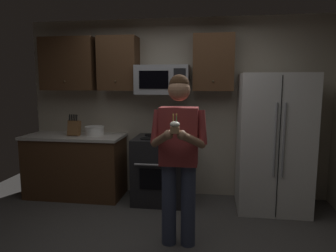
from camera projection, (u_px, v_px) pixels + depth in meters
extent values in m
cube|color=#B7AD99|center=(176.00, 108.00, 4.56)|extent=(4.40, 0.10, 2.60)
cube|color=black|center=(162.00, 169.00, 4.32)|extent=(0.76, 0.66, 0.92)
cube|color=black|center=(157.00, 179.00, 4.00)|extent=(0.48, 0.01, 0.28)
cylinder|color=#99999E|center=(157.00, 165.00, 3.95)|extent=(0.60, 0.03, 0.03)
cylinder|color=black|center=(147.00, 139.00, 4.14)|extent=(0.18, 0.18, 0.01)
cylinder|color=black|center=(173.00, 139.00, 4.09)|extent=(0.18, 0.18, 0.01)
cylinder|color=black|center=(151.00, 135.00, 4.42)|extent=(0.18, 0.18, 0.01)
cylinder|color=black|center=(175.00, 136.00, 4.37)|extent=(0.18, 0.18, 0.01)
cube|color=#9EA0A5|center=(163.00, 80.00, 4.26)|extent=(0.74, 0.40, 0.40)
cube|color=black|center=(154.00, 80.00, 4.07)|extent=(0.40, 0.01, 0.24)
cube|color=black|center=(180.00, 80.00, 4.03)|extent=(0.16, 0.01, 0.30)
cube|color=white|center=(273.00, 142.00, 4.01)|extent=(0.90, 0.72, 1.80)
cylinder|color=gray|center=(275.00, 140.00, 3.63)|extent=(0.02, 0.02, 0.90)
cylinder|color=gray|center=(284.00, 140.00, 3.62)|extent=(0.02, 0.02, 0.90)
cube|color=black|center=(279.00, 148.00, 3.65)|extent=(0.01, 0.01, 1.74)
cube|color=#4C301C|center=(70.00, 64.00, 4.48)|extent=(0.80, 0.34, 0.76)
sphere|color=brown|center=(65.00, 81.00, 4.34)|extent=(0.03, 0.03, 0.03)
cube|color=#4C301C|center=(119.00, 64.00, 4.37)|extent=(0.55, 0.34, 0.76)
sphere|color=brown|center=(115.00, 81.00, 4.23)|extent=(0.03, 0.03, 0.03)
cube|color=#4C301C|center=(213.00, 63.00, 4.18)|extent=(0.55, 0.34, 0.76)
sphere|color=brown|center=(213.00, 81.00, 4.04)|extent=(0.03, 0.03, 0.03)
cube|color=#4C301C|center=(76.00, 167.00, 4.53)|extent=(1.40, 0.62, 0.88)
cube|color=beige|center=(75.00, 136.00, 4.46)|extent=(1.44, 0.66, 0.04)
cube|color=brown|center=(74.00, 128.00, 4.39)|extent=(0.16, 0.15, 0.24)
cylinder|color=black|center=(69.00, 118.00, 4.36)|extent=(0.02, 0.04, 0.09)
cylinder|color=black|center=(71.00, 118.00, 4.36)|extent=(0.02, 0.04, 0.09)
cylinder|color=black|center=(73.00, 118.00, 4.35)|extent=(0.02, 0.04, 0.09)
cylinder|color=black|center=(75.00, 118.00, 4.35)|extent=(0.02, 0.04, 0.09)
cylinder|color=black|center=(77.00, 118.00, 4.34)|extent=(0.02, 0.04, 0.09)
cylinder|color=white|center=(95.00, 131.00, 4.45)|extent=(0.27, 0.27, 0.12)
torus|color=white|center=(94.00, 127.00, 4.44)|extent=(0.28, 0.28, 0.02)
cylinder|color=#383F59|center=(169.00, 204.00, 3.16)|extent=(0.15, 0.15, 0.86)
cylinder|color=#383F59|center=(188.00, 205.00, 3.13)|extent=(0.15, 0.15, 0.86)
cube|color=maroon|center=(179.00, 136.00, 3.04)|extent=(0.38, 0.22, 0.58)
sphere|color=#A37556|center=(179.00, 90.00, 2.98)|extent=(0.22, 0.22, 0.22)
sphere|color=#382314|center=(179.00, 85.00, 2.98)|extent=(0.20, 0.20, 0.20)
cylinder|color=maroon|center=(156.00, 127.00, 3.03)|extent=(0.15, 0.18, 0.35)
cylinder|color=#A37556|center=(161.00, 139.00, 2.88)|extent=(0.26, 0.33, 0.21)
sphere|color=#A37556|center=(168.00, 135.00, 2.73)|extent=(0.09, 0.09, 0.09)
cylinder|color=maroon|center=(202.00, 128.00, 2.97)|extent=(0.15, 0.18, 0.35)
cylinder|color=#A37556|center=(193.00, 140.00, 2.83)|extent=(0.26, 0.33, 0.21)
sphere|color=#A37556|center=(182.00, 135.00, 2.71)|extent=(0.09, 0.09, 0.09)
cylinder|color=#A87F56|center=(175.00, 130.00, 2.69)|extent=(0.08, 0.08, 0.06)
ellipsoid|color=white|center=(175.00, 124.00, 2.68)|extent=(0.09, 0.09, 0.06)
cylinder|color=#4CBF66|center=(176.00, 119.00, 2.68)|extent=(0.01, 0.01, 0.06)
ellipsoid|color=#FFD159|center=(176.00, 115.00, 2.67)|extent=(0.01, 0.01, 0.02)
cylinder|color=#F2D84C|center=(173.00, 119.00, 2.68)|extent=(0.01, 0.01, 0.06)
ellipsoid|color=#FFD159|center=(173.00, 115.00, 2.68)|extent=(0.01, 0.01, 0.02)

